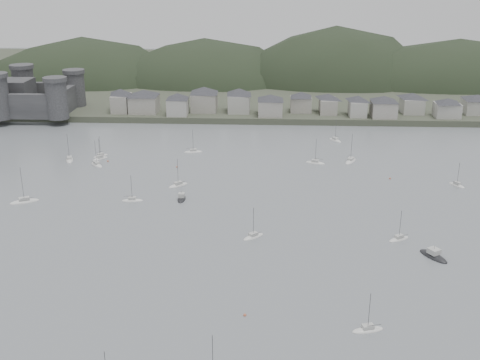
{
  "coord_description": "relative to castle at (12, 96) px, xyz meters",
  "views": [
    {
      "loc": [
        8.84,
        -106.12,
        71.72
      ],
      "look_at": [
        0.0,
        75.0,
        6.0
      ],
      "focal_mm": 44.05,
      "sensor_mm": 36.0,
      "label": 1
    }
  ],
  "objects": [
    {
      "name": "mooring_buoys",
      "position": [
        118.87,
        -118.3,
        -10.81
      ],
      "size": [
        163.3,
        106.5,
        0.7
      ],
      "color": "#BC5F3E",
      "rests_on": "ground"
    },
    {
      "name": "motor_launch_near",
      "position": [
        172.9,
        -145.16,
        -10.68
      ],
      "size": [
        7.65,
        9.49,
        4.16
      ],
      "rotation": [
        0.0,
        0.0,
        0.56
      ],
      "color": "black",
      "rests_on": "ground"
    },
    {
      "name": "ground",
      "position": [
        120.0,
        -179.8,
        -10.96
      ],
      "size": [
        900.0,
        900.0,
        0.0
      ],
      "primitive_type": "plane",
      "color": "slate",
      "rests_on": "ground"
    },
    {
      "name": "moored_fleet",
      "position": [
        104.95,
        -115.75,
        -10.79
      ],
      "size": [
        248.16,
        171.02,
        12.93
      ],
      "color": "silver",
      "rests_on": "ground"
    },
    {
      "name": "far_shore_land",
      "position": [
        120.0,
        115.2,
        -9.46
      ],
      "size": [
        900.0,
        250.0,
        3.0
      ],
      "primitive_type": "cube",
      "color": "#383D2D",
      "rests_on": "ground"
    },
    {
      "name": "waterfront_town",
      "position": [
        170.59,
        3.54,
        -2.3
      ],
      "size": [
        451.48,
        28.46,
        12.92
      ],
      "color": "gray",
      "rests_on": "far_shore_land"
    },
    {
      "name": "castle",
      "position": [
        0.0,
        0.0,
        0.0
      ],
      "size": [
        66.0,
        43.0,
        20.0
      ],
      "color": "#313234",
      "rests_on": "far_shore_land"
    },
    {
      "name": "motor_launch_far",
      "position": [
        100.95,
        -107.8,
        -10.67
      ],
      "size": [
        2.57,
        7.09,
        3.71
      ],
      "rotation": [
        0.0,
        0.0,
        3.14
      ],
      "color": "black",
      "rests_on": "ground"
    },
    {
      "name": "forested_ridge",
      "position": [
        124.83,
        89.6,
        -22.25
      ],
      "size": [
        851.55,
        103.94,
        102.57
      ],
      "color": "black",
      "rests_on": "ground"
    }
  ]
}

